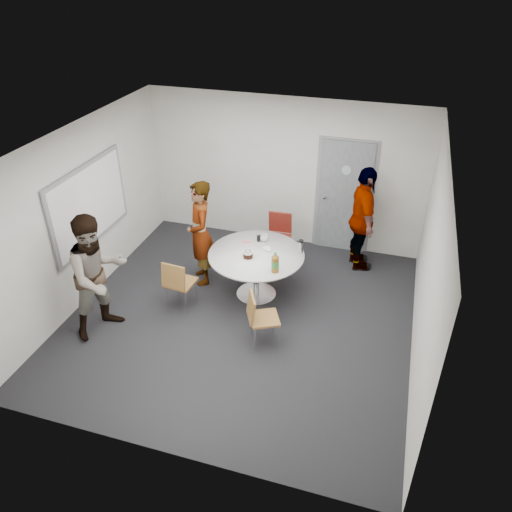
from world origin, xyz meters
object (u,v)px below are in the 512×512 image
(chair_near_left, at_px, (178,281))
(person_main, at_px, (200,234))
(table, at_px, (258,260))
(person_right, at_px, (362,220))
(whiteboard, at_px, (90,204))
(chair_near_right, at_px, (259,315))
(person_left, at_px, (98,275))
(door, at_px, (344,197))
(chair_far, at_px, (279,232))

(chair_near_left, xyz_separation_m, person_main, (0.05, 0.84, 0.37))
(table, bearing_deg, person_right, 43.29)
(whiteboard, height_order, chair_near_right, whiteboard)
(whiteboard, height_order, person_left, whiteboard)
(table, bearing_deg, person_left, -143.24)
(chair_near_left, relative_size, person_right, 0.46)
(chair_near_left, height_order, person_left, person_left)
(chair_near_right, distance_m, person_left, 2.28)
(table, bearing_deg, door, 61.38)
(chair_far, relative_size, person_right, 0.48)
(chair_near_right, bearing_deg, person_main, -158.92)
(table, height_order, person_main, person_main)
(door, bearing_deg, chair_near_left, -129.08)
(whiteboard, xyz_separation_m, table, (2.54, 0.41, -0.78))
(person_right, bearing_deg, person_main, 96.83)
(chair_near_right, xyz_separation_m, person_main, (-1.34, 1.23, 0.39))
(person_left, bearing_deg, chair_near_right, -54.67)
(person_left, height_order, person_right, person_left)
(person_main, relative_size, person_right, 0.96)
(chair_near_right, xyz_separation_m, chair_far, (-0.30, 2.23, 0.05))
(chair_near_right, relative_size, person_right, 0.45)
(person_left, distance_m, person_right, 4.29)
(person_main, xyz_separation_m, person_right, (2.42, 1.17, 0.03))
(chair_far, relative_size, person_main, 0.50)
(whiteboard, distance_m, person_right, 4.36)
(door, relative_size, chair_near_right, 2.60)
(table, relative_size, person_main, 0.84)
(chair_near_left, xyz_separation_m, person_right, (2.47, 2.02, 0.40))
(chair_near_right, distance_m, person_main, 1.86)
(table, bearing_deg, whiteboard, -170.73)
(chair_far, relative_size, person_left, 0.48)
(chair_near_right, xyz_separation_m, person_right, (1.08, 2.41, 0.42))
(whiteboard, xyz_separation_m, chair_far, (2.58, 1.57, -0.91))
(door, relative_size, chair_near_left, 2.50)
(chair_near_left, relative_size, person_main, 0.48)
(door, bearing_deg, whiteboard, -147.34)
(chair_near_right, bearing_deg, person_right, 129.51)
(table, distance_m, person_right, 1.96)
(whiteboard, distance_m, chair_near_left, 1.78)
(chair_far, bearing_deg, chair_near_right, 94.69)
(chair_near_left, height_order, chair_far, chair_far)
(door, xyz_separation_m, chair_far, (-0.98, -0.71, -0.49))
(whiteboard, distance_m, chair_far, 3.15)
(whiteboard, bearing_deg, table, 9.27)
(person_left, xyz_separation_m, person_right, (3.30, 2.74, -0.01))
(chair_near_right, bearing_deg, person_left, -107.70)
(table, relative_size, chair_far, 1.67)
(person_main, bearing_deg, whiteboard, -100.07)
(table, xyz_separation_m, chair_near_left, (-1.05, -0.68, -0.15))
(table, distance_m, chair_near_left, 1.26)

